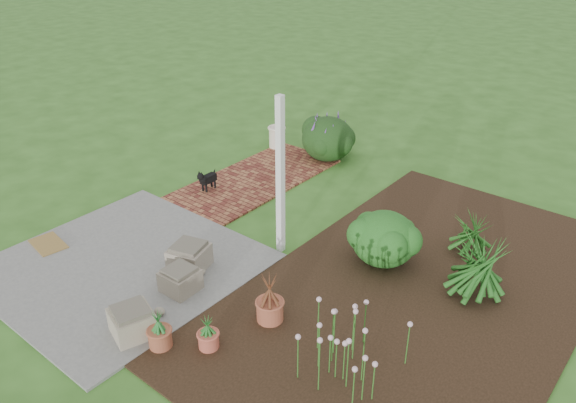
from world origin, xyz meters
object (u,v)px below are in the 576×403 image
Objects in this scene: stone_trough_near at (132,323)px; cream_ceramic_urn at (277,137)px; black_dog at (207,179)px; evergreen_shrub at (384,237)px.

cream_ceramic_urn is (-2.55, 5.80, 0.06)m from stone_trough_near.
stone_trough_near is 4.00m from black_dog.
evergreen_shrub reaches higher than cream_ceramic_urn.
evergreen_shrub is at bearing 65.00° from stone_trough_near.
black_dog is 2.48m from cream_ceramic_urn.
black_dog is 3.77m from evergreen_shrub.
stone_trough_near is 0.51× the size of evergreen_shrub.
stone_trough_near is at bearing -56.90° from black_dog.
black_dog reaches higher than stone_trough_near.
evergreen_shrub is (4.12, -2.43, 0.18)m from cream_ceramic_urn.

